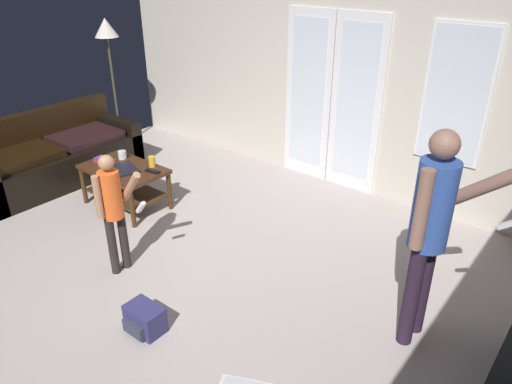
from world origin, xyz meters
name	(u,v)px	position (x,y,z in m)	size (l,w,h in m)	color
ground_plane	(172,270)	(0.00, 0.00, -0.01)	(6.38, 5.14, 0.02)	#B5A8A3
wall_back_with_doors	(330,67)	(0.04, 2.54, 1.39)	(6.38, 0.09, 2.86)	beige
leather_couch	(54,158)	(-2.53, 0.42, 0.29)	(0.85, 2.01, 0.82)	black
coffee_table	(125,178)	(-1.28, 0.52, 0.34)	(0.93, 0.58, 0.47)	#412614
person_adult	(432,223)	(2.03, 0.54, 0.97)	(0.63, 0.44, 1.62)	#291B2D
person_child	(113,205)	(-0.34, -0.28, 0.66)	(0.38, 0.30, 1.11)	#2A2322
floor_lamp	(107,38)	(-2.82, 1.61, 1.53)	(0.31, 0.31, 1.79)	#353023
backpack	(144,319)	(0.43, -0.66, 0.10)	(0.29, 0.23, 0.21)	navy
laptop_closed	(124,169)	(-1.22, 0.49, 0.48)	(0.35, 0.24, 0.02)	black
cup_near_edge	(122,155)	(-1.49, 0.67, 0.51)	(0.09, 0.09, 0.09)	white
cup_by_laptop	(152,161)	(-1.05, 0.74, 0.53)	(0.07, 0.07, 0.12)	gold
tv_remote_black	(153,171)	(-0.93, 0.64, 0.48)	(0.17, 0.05, 0.02)	black
book_stack	(104,160)	(-1.57, 0.49, 0.49)	(0.21, 0.17, 0.05)	red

